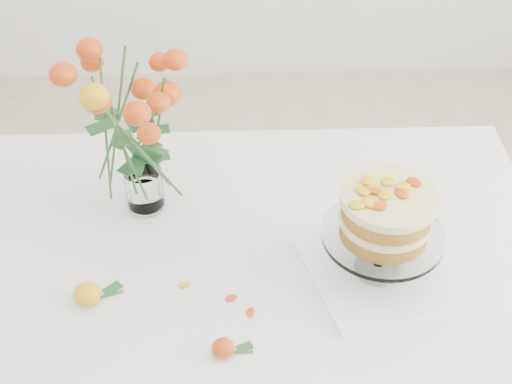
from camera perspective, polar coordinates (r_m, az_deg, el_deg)
table at (r=1.67m, az=-1.28°, el=-6.69°), size 1.43×0.93×0.76m
napkin at (r=1.58m, az=9.64°, el=-6.30°), size 0.35×0.35×0.01m
cake_stand at (r=1.47m, az=10.31°, el=-2.10°), size 0.26×0.26×0.23m
rose_vase at (r=1.58m, az=-9.66°, el=5.85°), size 0.30×0.30×0.44m
loose_rose_near at (r=1.53m, az=-13.34°, el=-7.95°), size 0.10×0.06×0.05m
loose_rose_far at (r=1.41m, az=-2.64°, el=-12.37°), size 0.08×0.04×0.04m
stray_petal_a at (r=1.54m, az=-5.76°, el=-7.40°), size 0.03×0.02×0.00m
stray_petal_b at (r=1.51m, az=-2.01°, el=-8.47°), size 0.03×0.02×0.00m
stray_petal_c at (r=1.49m, az=-0.44°, el=-9.61°), size 0.03×0.02×0.00m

